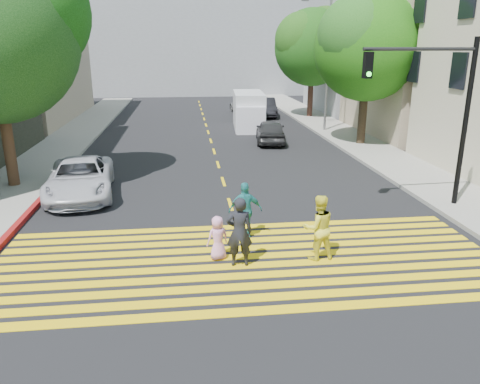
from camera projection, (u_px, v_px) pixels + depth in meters
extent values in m
plane|color=black|center=(255.00, 284.00, 11.26)|extent=(120.00, 120.00, 0.00)
cube|color=gray|center=(80.00, 131.00, 31.13)|extent=(3.00, 40.00, 0.15)
cube|color=gray|center=(364.00, 146.00, 26.42)|extent=(3.00, 60.00, 0.15)
cube|color=maroon|center=(32.00, 210.00, 16.15)|extent=(0.20, 8.00, 0.16)
cube|color=yellow|center=(263.00, 311.00, 10.12)|extent=(13.40, 0.35, 0.01)
cube|color=yellow|center=(259.00, 298.00, 10.64)|extent=(13.40, 0.35, 0.01)
cube|color=yellow|center=(255.00, 286.00, 11.17)|extent=(13.40, 0.35, 0.01)
cube|color=yellow|center=(252.00, 275.00, 11.69)|extent=(13.40, 0.35, 0.01)
cube|color=yellow|center=(249.00, 265.00, 12.21)|extent=(13.40, 0.35, 0.01)
cube|color=yellow|center=(246.00, 257.00, 12.73)|extent=(13.40, 0.35, 0.01)
cube|color=yellow|center=(244.00, 248.00, 13.25)|extent=(13.40, 0.35, 0.01)
cube|color=yellow|center=(241.00, 241.00, 13.77)|extent=(13.40, 0.35, 0.01)
cube|color=yellow|center=(239.00, 234.00, 14.29)|extent=(13.40, 0.35, 0.01)
cube|color=yellow|center=(237.00, 227.00, 14.82)|extent=(13.40, 0.35, 0.01)
cube|color=yellow|center=(230.00, 204.00, 16.95)|extent=(0.12, 1.40, 0.01)
cube|color=yellow|center=(223.00, 182.00, 19.79)|extent=(0.12, 1.40, 0.01)
cube|color=yellow|center=(218.00, 165.00, 22.64)|extent=(0.12, 1.40, 0.01)
cube|color=yellow|center=(214.00, 151.00, 25.48)|extent=(0.12, 1.40, 0.01)
cube|color=yellow|center=(211.00, 141.00, 28.32)|extent=(0.12, 1.40, 0.01)
cube|color=yellow|center=(208.00, 132.00, 31.17)|extent=(0.12, 1.40, 0.01)
cube|color=yellow|center=(206.00, 125.00, 34.01)|extent=(0.12, 1.40, 0.01)
cube|color=yellow|center=(204.00, 119.00, 36.85)|extent=(0.12, 1.40, 0.01)
cube|color=yellow|center=(203.00, 114.00, 39.70)|extent=(0.12, 1.40, 0.01)
cube|color=yellow|center=(201.00, 109.00, 42.54)|extent=(0.12, 1.40, 0.01)
cube|color=yellow|center=(200.00, 105.00, 45.38)|extent=(0.12, 1.40, 0.01)
cube|color=yellow|center=(199.00, 102.00, 48.23)|extent=(0.12, 1.40, 0.01)
cube|color=tan|center=(446.00, 54.00, 29.47)|extent=(10.00, 10.00, 10.00)
cube|color=gray|center=(377.00, 52.00, 39.90)|extent=(10.00, 10.00, 10.00)
cube|color=gray|center=(195.00, 42.00, 54.97)|extent=(30.00, 8.00, 12.00)
cylinder|color=#47301E|center=(9.00, 149.00, 18.42)|extent=(0.50, 0.50, 3.25)
sphere|color=black|center=(27.00, 12.00, 17.53)|extent=(5.44, 5.44, 4.69)
cylinder|color=black|center=(362.00, 118.00, 26.56)|extent=(0.59, 0.59, 3.11)
sphere|color=#104B0A|center=(368.00, 47.00, 25.40)|extent=(7.54, 7.54, 5.86)
sphere|color=black|center=(381.00, 30.00, 25.91)|extent=(5.66, 5.66, 4.39)
sphere|color=#0F4B10|center=(357.00, 35.00, 24.59)|extent=(5.28, 5.28, 4.10)
cylinder|color=black|center=(310.00, 98.00, 36.97)|extent=(0.51, 0.51, 3.06)
sphere|color=#09550D|center=(312.00, 47.00, 35.82)|extent=(6.95, 6.95, 5.83)
sphere|color=#1A390C|center=(325.00, 36.00, 36.19)|extent=(5.21, 5.21, 4.37)
sphere|color=#133F0F|center=(302.00, 39.00, 35.15)|extent=(4.86, 4.86, 4.08)
imported|color=black|center=(239.00, 232.00, 11.98)|extent=(0.70, 0.47, 1.86)
imported|color=yellow|center=(318.00, 228.00, 12.37)|extent=(0.94, 0.78, 1.79)
imported|color=#EF9BD2|center=(218.00, 238.00, 12.44)|extent=(0.68, 0.56, 1.21)
imported|color=teal|center=(245.00, 210.00, 13.82)|extent=(1.00, 0.42, 1.70)
imported|color=silver|center=(80.00, 178.00, 17.70)|extent=(2.90, 5.30, 1.41)
imported|color=#282829|center=(271.00, 131.00, 27.56)|extent=(2.16, 4.26, 1.39)
imported|color=gray|center=(245.00, 105.00, 39.79)|extent=(2.46, 4.78, 1.33)
imported|color=black|center=(265.00, 107.00, 37.98)|extent=(1.89, 4.57, 1.47)
cube|color=silver|center=(248.00, 110.00, 32.46)|extent=(2.31, 5.05, 2.46)
cube|color=silver|center=(251.00, 120.00, 30.50)|extent=(1.95, 1.31, 1.77)
cylinder|color=black|center=(238.00, 127.00, 31.00)|extent=(0.29, 0.70, 0.69)
cylinder|color=black|center=(262.00, 127.00, 31.07)|extent=(0.29, 0.70, 0.69)
cylinder|color=black|center=(236.00, 119.00, 34.38)|extent=(0.29, 0.70, 0.69)
cylinder|color=black|center=(257.00, 119.00, 34.45)|extent=(0.29, 0.70, 0.69)
cylinder|color=black|center=(465.00, 126.00, 15.82)|extent=(0.18, 0.18, 5.78)
cylinder|color=#262626|center=(421.00, 49.00, 14.77)|extent=(3.86, 0.30, 0.12)
cube|color=black|center=(368.00, 65.00, 14.64)|extent=(0.26, 0.26, 0.81)
sphere|color=green|center=(369.00, 74.00, 14.60)|extent=(0.16, 0.16, 0.15)
cylinder|color=gray|center=(328.00, 67.00, 30.03)|extent=(0.18, 0.18, 8.47)
cube|color=#515157|center=(305.00, 0.00, 28.94)|extent=(0.50, 0.29, 0.14)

